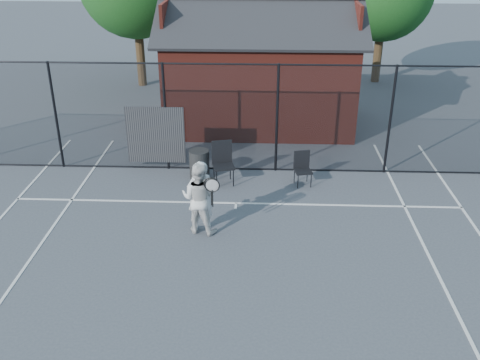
{
  "coord_description": "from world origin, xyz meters",
  "views": [
    {
      "loc": [
        0.58,
        -8.59,
        6.23
      ],
      "look_at": [
        0.13,
        2.04,
        1.1
      ],
      "focal_mm": 40.0,
      "sensor_mm": 36.0,
      "label": 1
    }
  ],
  "objects_px": {
    "player_back": "(199,198)",
    "chair_right": "(303,170)",
    "clubhouse": "(260,76)",
    "waste_bin": "(199,164)",
    "chair_left": "(223,164)",
    "player_front": "(201,196)"
  },
  "relations": [
    {
      "from": "clubhouse",
      "to": "chair_left",
      "type": "bearing_deg",
      "value": -100.25
    },
    {
      "from": "clubhouse",
      "to": "chair_left",
      "type": "xyz_separation_m",
      "value": [
        -0.89,
        -4.9,
        -1.05
      ]
    },
    {
      "from": "player_back",
      "to": "chair_right",
      "type": "xyz_separation_m",
      "value": [
        2.44,
        2.42,
        -0.39
      ]
    },
    {
      "from": "clubhouse",
      "to": "waste_bin",
      "type": "bearing_deg",
      "value": -108.92
    },
    {
      "from": "waste_bin",
      "to": "chair_left",
      "type": "bearing_deg",
      "value": -27.23
    },
    {
      "from": "clubhouse",
      "to": "player_front",
      "type": "bearing_deg",
      "value": -99.63
    },
    {
      "from": "player_front",
      "to": "waste_bin",
      "type": "height_order",
      "value": "player_front"
    },
    {
      "from": "chair_right",
      "to": "player_back",
      "type": "bearing_deg",
      "value": -147.57
    },
    {
      "from": "chair_left",
      "to": "player_front",
      "type": "bearing_deg",
      "value": -112.23
    },
    {
      "from": "player_front",
      "to": "chair_left",
      "type": "bearing_deg",
      "value": 81.71
    },
    {
      "from": "player_back",
      "to": "chair_left",
      "type": "height_order",
      "value": "player_back"
    },
    {
      "from": "chair_left",
      "to": "waste_bin",
      "type": "height_order",
      "value": "chair_left"
    },
    {
      "from": "chair_left",
      "to": "chair_right",
      "type": "bearing_deg",
      "value": -13.94
    },
    {
      "from": "player_front",
      "to": "clubhouse",
      "type": "bearing_deg",
      "value": 80.37
    },
    {
      "from": "player_back",
      "to": "chair_left",
      "type": "distance_m",
      "value": 2.46
    },
    {
      "from": "chair_right",
      "to": "clubhouse",
      "type": "bearing_deg",
      "value": 91.34
    },
    {
      "from": "chair_left",
      "to": "waste_bin",
      "type": "xyz_separation_m",
      "value": [
        -0.67,
        0.35,
        -0.16
      ]
    },
    {
      "from": "player_front",
      "to": "player_back",
      "type": "bearing_deg",
      "value": -102.35
    },
    {
      "from": "player_front",
      "to": "chair_right",
      "type": "bearing_deg",
      "value": 43.74
    },
    {
      "from": "clubhouse",
      "to": "chair_right",
      "type": "bearing_deg",
      "value": -76.32
    },
    {
      "from": "player_front",
      "to": "player_back",
      "type": "distance_m",
      "value": 0.11
    },
    {
      "from": "chair_right",
      "to": "player_front",
      "type": "bearing_deg",
      "value": -148.6
    }
  ]
}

